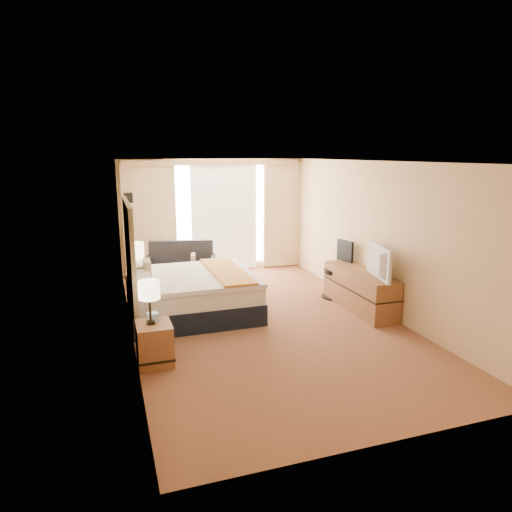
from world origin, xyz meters
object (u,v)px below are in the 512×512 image
object	(u,v)px
lamp_right	(136,250)
bed	(191,294)
nightstand_left	(155,344)
desk_chair	(339,272)
television	(373,262)
lamp_left	(149,291)
media_dresser	(360,290)
loveseat	(181,271)
nightstand_right	(140,291)
floor_lamp	(130,220)

from	to	relation	value
lamp_right	bed	bearing A→B (deg)	-41.61
bed	nightstand_left	bearing A→B (deg)	-115.25
desk_chair	television	xyz separation A→B (m)	(-0.03, -1.19, 0.49)
nightstand_left	desk_chair	xyz separation A→B (m)	(3.68, 1.79, 0.22)
lamp_left	desk_chair	bearing A→B (deg)	25.64
media_dresser	television	xyz separation A→B (m)	(-0.05, -0.45, 0.63)
nightstand_left	bed	xyz separation A→B (m)	(0.81, 1.71, 0.10)
lamp_right	television	bearing A→B (deg)	-26.83
desk_chair	media_dresser	bearing A→B (deg)	-98.76
lamp_right	nightstand_left	bearing A→B (deg)	-89.23
nightstand_left	lamp_left	size ratio (longest dim) A/B	0.94
lamp_left	television	distance (m)	3.73
loveseat	nightstand_right	bearing A→B (deg)	-119.36
bed	lamp_right	xyz separation A→B (m)	(-0.84, 0.75, 0.66)
media_dresser	lamp_left	bearing A→B (deg)	-164.39
lamp_right	television	size ratio (longest dim) A/B	0.65
lamp_left	media_dresser	bearing A→B (deg)	15.61
media_dresser	lamp_left	size ratio (longest dim) A/B	3.08
lamp_left	floor_lamp	bearing A→B (deg)	89.93
loveseat	nightstand_left	bearing A→B (deg)	-92.25
bed	floor_lamp	size ratio (longest dim) A/B	1.08
nightstand_right	lamp_right	bearing A→B (deg)	-131.31
nightstand_left	media_dresser	world-z (taller)	media_dresser
nightstand_right	television	xyz separation A→B (m)	(3.65, -1.90, 0.70)
nightstand_left	floor_lamp	distance (m)	4.17
nightstand_right	bed	world-z (taller)	bed
nightstand_right	lamp_right	size ratio (longest dim) A/B	0.88
lamp_left	television	size ratio (longest dim) A/B	0.61
desk_chair	lamp_right	size ratio (longest dim) A/B	1.76
loveseat	television	distance (m)	4.06
bed	television	xyz separation A→B (m)	(2.84, -1.11, 0.60)
television	lamp_right	bearing A→B (deg)	74.86
floor_lamp	television	bearing A→B (deg)	-42.94
floor_lamp	television	xyz separation A→B (m)	(3.68, -3.42, -0.39)
nightstand_left	bed	world-z (taller)	bed
nightstand_left	lamp_left	world-z (taller)	lamp_left
lamp_right	desk_chair	bearing A→B (deg)	-10.29
media_dresser	bed	bearing A→B (deg)	167.05
desk_chair	nightstand_left	bearing A→B (deg)	-164.54
nightstand_right	media_dresser	xyz separation A→B (m)	(3.70, -1.45, 0.07)
bed	lamp_left	size ratio (longest dim) A/B	3.58
floor_lamp	lamp_left	bearing A→B (deg)	-90.07
desk_chair	television	world-z (taller)	television
nightstand_left	bed	size ratio (longest dim) A/B	0.26
nightstand_right	lamp_left	bearing A→B (deg)	-90.80
media_dresser	nightstand_right	bearing A→B (deg)	158.60
media_dresser	desk_chair	bearing A→B (deg)	91.71
nightstand_left	television	world-z (taller)	television
nightstand_right	loveseat	bearing A→B (deg)	48.13
desk_chair	lamp_left	xyz separation A→B (m)	(-3.71, -1.78, 0.51)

